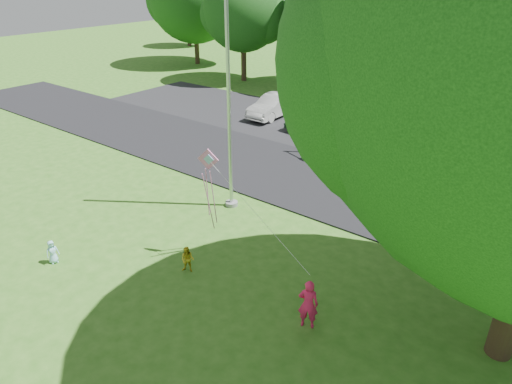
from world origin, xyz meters
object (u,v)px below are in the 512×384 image
Objects in this scene: flagpole at (229,104)px; kite at (210,173)px; trash_can at (452,170)px; child_blue at (52,252)px; woman at (308,304)px; child_yellow at (188,260)px; street_lamp at (362,88)px.

flagpole is 3.65m from kite.
child_blue is (-8.17, -14.43, -0.08)m from trash_can.
child_yellow is at bearing -20.74° from woman.
flagpole reaches higher than child_yellow.
flagpole is at bearing 86.93° from child_yellow.
woman is 8.43m from child_blue.
kite is (-0.05, 1.23, 2.51)m from child_yellow.
woman is at bearing -60.98° from child_blue.
flagpole is at bearing -57.03° from woman.
kite is at bearing 66.16° from child_yellow.
woman is 4.94m from kite.
street_lamp reaches higher than trash_can.
flagpole is 8.01m from woman.
child_yellow is at bearing -109.94° from trash_can.
trash_can is 12.88m from child_yellow.
child_yellow is (0.32, -12.12, -3.01)m from street_lamp.
woman is (-0.14, -11.89, 0.25)m from trash_can.
child_blue is (-3.46, -14.45, -3.04)m from street_lamp.
child_blue is (-3.78, -2.33, -0.03)m from child_yellow.
kite reaches higher than woman.
flagpole reaches higher than woman.
child_blue is 5.75m from kite.
street_lamp is at bearing 70.03° from kite.
woman is 1.67× the size of child_yellow.
flagpole reaches higher than child_blue.
flagpole is 11.41× the size of child_yellow.
kite is (1.74, -2.97, -1.22)m from flagpole.
kite is (-4.30, 1.02, 2.22)m from woman.
child_blue is at bearing -6.07° from woman.
child_yellow is 1.09× the size of child_blue.
trash_can is 0.20× the size of kite.
flagpole is at bearing -81.35° from street_lamp.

